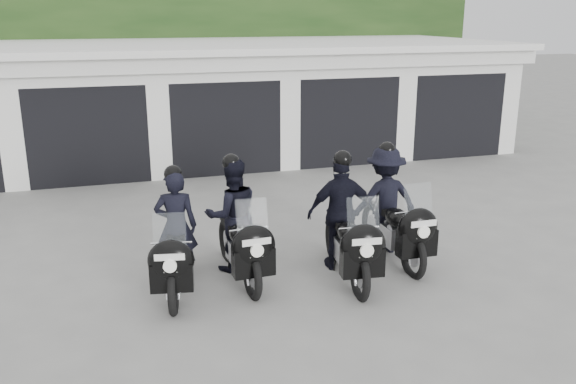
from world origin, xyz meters
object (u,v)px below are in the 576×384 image
object	(u,v)px
police_bike_d	(389,207)
police_bike_c	(344,222)
police_bike_b	(236,224)
police_bike_a	(175,241)

from	to	relation	value
police_bike_d	police_bike_c	bearing A→B (deg)	-155.04
police_bike_c	police_bike_b	bearing A→B (deg)	170.83
police_bike_b	police_bike_d	world-z (taller)	police_bike_d
police_bike_b	police_bike_d	bearing A→B (deg)	-2.60
police_bike_b	police_bike_c	world-z (taller)	police_bike_c
police_bike_a	police_bike_c	size ratio (longest dim) A/B	0.93
police_bike_a	police_bike_d	size ratio (longest dim) A/B	0.94
police_bike_a	police_bike_b	xyz separation A→B (m)	(0.91, 0.26, 0.07)
police_bike_a	police_bike_b	bearing A→B (deg)	26.94
police_bike_d	police_bike_b	bearing A→B (deg)	-179.96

